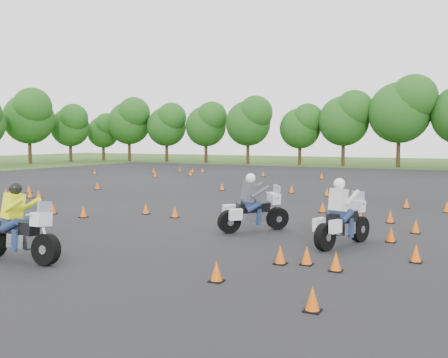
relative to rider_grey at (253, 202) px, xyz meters
name	(u,v)px	position (x,y,z in m)	size (l,w,h in m)	color
ground	(180,215)	(-4.27, 2.04, -1.00)	(140.00, 140.00, 0.00)	#2D5119
asphalt_pad	(242,199)	(-4.27, 8.04, -1.00)	(62.00, 62.00, 0.00)	black
treeline	(396,124)	(-0.99, 37.03, 3.65)	(86.92, 32.19, 10.49)	#1F4F16
traffic_cones	(225,195)	(-5.03, 7.56, -0.77)	(36.01, 32.00, 0.45)	#EF590A
rider_grey	(253,202)	(0.00, 0.00, 0.00)	(2.59, 0.79, 2.00)	#454A4E
rider_yellow	(17,223)	(-3.60, -6.62, 0.01)	(2.62, 0.80, 2.02)	#F2FF16
rider_white	(344,212)	(3.29, -0.90, 0.00)	(2.59, 0.80, 2.00)	silver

